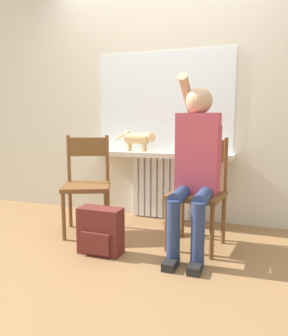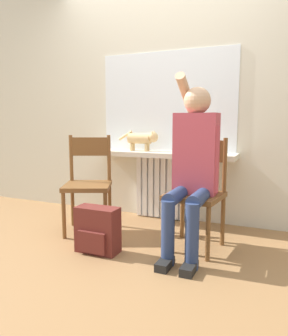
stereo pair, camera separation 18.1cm
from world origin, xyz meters
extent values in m
plane|color=olive|center=(0.00, 0.00, 0.00)|extent=(12.00, 12.00, 0.00)
cube|color=beige|center=(0.00, 1.23, 1.35)|extent=(7.00, 0.06, 2.70)
cube|color=white|center=(0.00, 1.16, 0.34)|extent=(0.64, 0.05, 0.69)
cube|color=white|center=(-0.29, 1.12, 0.34)|extent=(0.05, 0.03, 0.66)
cube|color=white|center=(-0.21, 1.12, 0.34)|extent=(0.05, 0.03, 0.66)
cube|color=white|center=(-0.14, 1.12, 0.34)|extent=(0.05, 0.03, 0.66)
cube|color=white|center=(-0.07, 1.12, 0.34)|extent=(0.05, 0.03, 0.66)
cube|color=white|center=(0.00, 1.12, 0.34)|extent=(0.05, 0.03, 0.66)
cube|color=white|center=(0.07, 1.12, 0.34)|extent=(0.05, 0.03, 0.66)
cube|color=white|center=(0.14, 1.12, 0.34)|extent=(0.05, 0.03, 0.66)
cube|color=white|center=(0.21, 1.12, 0.34)|extent=(0.05, 0.03, 0.66)
cube|color=white|center=(0.29, 1.12, 0.34)|extent=(0.05, 0.03, 0.66)
cube|color=beige|center=(0.00, 1.04, 0.71)|extent=(1.53, 0.32, 0.05)
cube|color=white|center=(0.00, 1.20, 1.25)|extent=(1.47, 0.01, 1.03)
cube|color=brown|center=(-0.52, 0.45, 0.44)|extent=(0.56, 0.56, 0.04)
cylinder|color=brown|center=(-0.61, 0.20, 0.21)|extent=(0.04, 0.04, 0.42)
cylinder|color=brown|center=(-0.27, 0.35, 0.21)|extent=(0.04, 0.04, 0.42)
cylinder|color=brown|center=(-0.76, 0.54, 0.21)|extent=(0.04, 0.04, 0.42)
cylinder|color=brown|center=(-0.42, 0.70, 0.21)|extent=(0.04, 0.04, 0.42)
cylinder|color=brown|center=(-0.76, 0.54, 0.69)|extent=(0.04, 0.04, 0.45)
cylinder|color=brown|center=(-0.42, 0.70, 0.69)|extent=(0.04, 0.04, 0.45)
cube|color=brown|center=(-0.59, 0.62, 0.80)|extent=(0.36, 0.18, 0.18)
cube|color=brown|center=(0.52, 0.45, 0.44)|extent=(0.47, 0.47, 0.04)
cylinder|color=brown|center=(0.31, 0.29, 0.21)|extent=(0.04, 0.04, 0.42)
cylinder|color=brown|center=(0.68, 0.24, 0.21)|extent=(0.04, 0.04, 0.42)
cylinder|color=brown|center=(0.35, 0.66, 0.21)|extent=(0.04, 0.04, 0.42)
cylinder|color=brown|center=(0.72, 0.61, 0.21)|extent=(0.04, 0.04, 0.42)
cylinder|color=brown|center=(0.35, 0.66, 0.69)|extent=(0.04, 0.04, 0.45)
cylinder|color=brown|center=(0.72, 0.61, 0.69)|extent=(0.04, 0.04, 0.45)
cube|color=brown|center=(0.54, 0.64, 0.80)|extent=(0.38, 0.07, 0.18)
cylinder|color=navy|center=(0.43, 0.27, 0.48)|extent=(0.11, 0.41, 0.11)
cylinder|color=navy|center=(0.61, 0.27, 0.48)|extent=(0.11, 0.41, 0.11)
cylinder|color=navy|center=(0.43, 0.06, 0.24)|extent=(0.10, 0.10, 0.48)
cylinder|color=navy|center=(0.61, 0.06, 0.24)|extent=(0.10, 0.10, 0.48)
cube|color=black|center=(0.43, 0.00, 0.03)|extent=(0.09, 0.20, 0.06)
cube|color=black|center=(0.61, 0.00, 0.03)|extent=(0.09, 0.20, 0.06)
cube|color=#B74251|center=(0.52, 0.47, 0.79)|extent=(0.34, 0.20, 0.65)
sphere|color=tan|center=(0.52, 0.47, 1.21)|extent=(0.21, 0.21, 0.21)
cylinder|color=tan|center=(0.40, 0.61, 1.24)|extent=(0.08, 0.50, 0.38)
cylinder|color=#B74251|center=(0.67, 0.43, 0.76)|extent=(0.08, 0.08, 0.52)
cylinder|color=#DBB77A|center=(-0.24, 1.04, 0.87)|extent=(0.24, 0.11, 0.11)
sphere|color=#DBB77A|center=(-0.09, 1.04, 0.89)|extent=(0.11, 0.11, 0.11)
cone|color=#DBB77A|center=(-0.09, 1.02, 0.93)|extent=(0.04, 0.04, 0.04)
cone|color=#DBB77A|center=(-0.09, 1.07, 0.93)|extent=(0.04, 0.04, 0.04)
cylinder|color=#DBB77A|center=(-0.16, 1.01, 0.78)|extent=(0.03, 0.03, 0.08)
cylinder|color=#DBB77A|center=(-0.16, 1.07, 0.78)|extent=(0.03, 0.03, 0.08)
cylinder|color=#DBB77A|center=(-0.33, 1.01, 0.78)|extent=(0.03, 0.03, 0.08)
cylinder|color=#DBB77A|center=(-0.33, 1.07, 0.78)|extent=(0.03, 0.03, 0.08)
cylinder|color=#DBB77A|center=(-0.41, 1.04, 0.90)|extent=(0.16, 0.03, 0.11)
cube|color=maroon|center=(-0.17, 0.06, 0.19)|extent=(0.35, 0.16, 0.37)
cube|color=maroon|center=(-0.17, -0.03, 0.11)|extent=(0.24, 0.03, 0.17)
camera|label=1|loc=(1.02, -2.18, 1.05)|focal=35.00mm
camera|label=2|loc=(1.18, -2.11, 1.05)|focal=35.00mm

